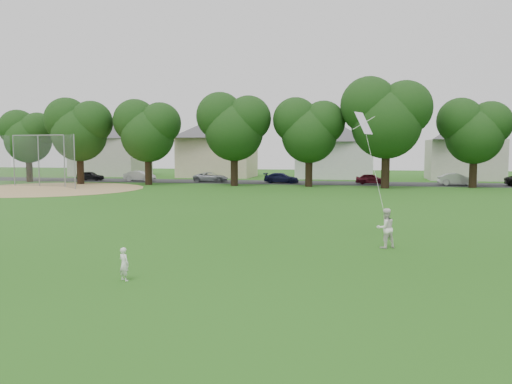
% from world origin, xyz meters
% --- Properties ---
extents(ground, '(160.00, 160.00, 0.00)m').
position_xyz_m(ground, '(0.00, 0.00, 0.00)').
color(ground, '#225713').
rests_on(ground, ground).
extents(street, '(90.00, 7.00, 0.01)m').
position_xyz_m(street, '(0.00, 42.00, 0.01)').
color(street, '#2D2D30').
rests_on(street, ground).
extents(dirt_infield, '(18.00, 18.00, 0.02)m').
position_xyz_m(dirt_infield, '(-26.00, 28.00, 0.01)').
color(dirt_infield, '#9E7F51').
rests_on(dirt_infield, ground).
extents(toddler, '(0.42, 0.36, 0.96)m').
position_xyz_m(toddler, '(-3.35, -1.55, 0.48)').
color(toddler, white).
rests_on(toddler, ground).
extents(older_boy, '(0.92, 0.86, 1.52)m').
position_xyz_m(older_boy, '(4.18, 4.86, 0.76)').
color(older_boy, white).
rests_on(older_boy, ground).
extents(kite, '(0.86, 1.25, 4.32)m').
position_xyz_m(kite, '(3.74, 5.55, 2.95)').
color(kite, white).
rests_on(kite, ground).
extents(baseball_backstop, '(11.87, 3.09, 5.21)m').
position_xyz_m(baseball_backstop, '(-29.05, 30.49, 2.61)').
color(baseball_backstop, gray).
rests_on(baseball_backstop, ground).
extents(tree_row, '(79.57, 9.51, 11.08)m').
position_xyz_m(tree_row, '(3.41, 36.01, 6.44)').
color(tree_row, black).
rests_on(tree_row, ground).
extents(parked_cars, '(53.05, 2.48, 1.27)m').
position_xyz_m(parked_cars, '(-2.01, 41.00, 0.60)').
color(parked_cars, black).
rests_on(parked_cars, ground).
extents(house_row, '(77.84, 14.18, 10.32)m').
position_xyz_m(house_row, '(-0.48, 52.00, 5.00)').
color(house_row, beige).
rests_on(house_row, ground).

